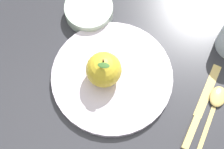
% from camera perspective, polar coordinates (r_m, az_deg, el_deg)
% --- Properties ---
extents(ground_plane, '(2.40, 2.40, 0.00)m').
position_cam_1_polar(ground_plane, '(0.72, 2.81, -1.97)').
color(ground_plane, '#2D2D33').
extents(dinner_plate, '(0.26, 0.26, 0.02)m').
position_cam_1_polar(dinner_plate, '(0.72, 0.00, -0.32)').
color(dinner_plate, silver).
rests_on(dinner_plate, ground_plane).
extents(apple, '(0.07, 0.07, 0.08)m').
position_cam_1_polar(apple, '(0.68, -1.40, 0.84)').
color(apple, gold).
rests_on(apple, dinner_plate).
extents(side_bowl, '(0.11, 0.11, 0.03)m').
position_cam_1_polar(side_bowl, '(0.79, -3.95, 10.91)').
color(side_bowl, '#B2C6B2').
rests_on(side_bowl, ground_plane).
extents(knife, '(0.18, 0.12, 0.01)m').
position_cam_1_polar(knife, '(0.72, 14.49, -6.37)').
color(knife, '#D8B766').
rests_on(knife, ground_plane).
extents(spoon, '(0.17, 0.11, 0.01)m').
position_cam_1_polar(spoon, '(0.73, 17.06, -4.99)').
color(spoon, '#D8B766').
rests_on(spoon, ground_plane).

